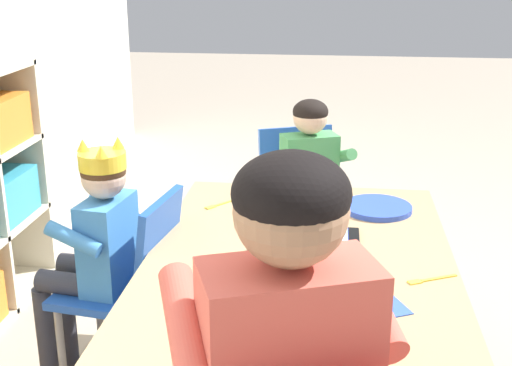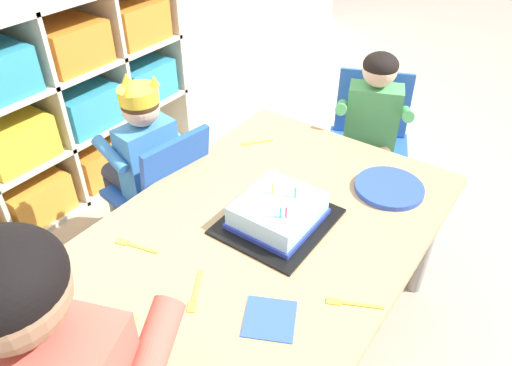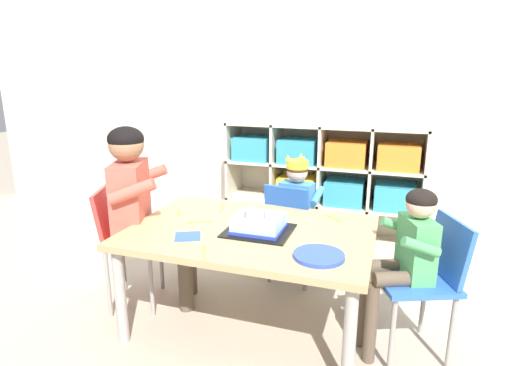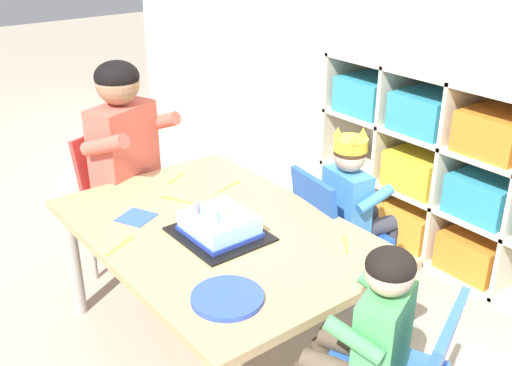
# 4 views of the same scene
# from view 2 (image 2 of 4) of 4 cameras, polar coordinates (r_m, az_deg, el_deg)

# --- Properties ---
(ground) EXTENTS (16.00, 16.00, 0.00)m
(ground) POSITION_cam_2_polar(r_m,az_deg,el_deg) (1.85, 0.62, -17.96)
(ground) COLOR tan
(storage_cubby_shelf) EXTENTS (1.52, 0.36, 0.94)m
(storage_cubby_shelf) POSITION_cam_2_polar(r_m,az_deg,el_deg) (2.40, -23.94, 7.60)
(storage_cubby_shelf) COLOR beige
(storage_cubby_shelf) RESTS_ON ground
(activity_table) EXTENTS (1.23, 0.85, 0.54)m
(activity_table) POSITION_cam_2_polar(r_m,az_deg,el_deg) (1.48, 0.75, -7.05)
(activity_table) COLOR tan
(activity_table) RESTS_ON ground
(classroom_chair_blue) EXTENTS (0.35, 0.38, 0.67)m
(classroom_chair_blue) POSITION_cam_2_polar(r_m,az_deg,el_deg) (1.86, -10.82, -1.06)
(classroom_chair_blue) COLOR #1E4CA8
(classroom_chair_blue) RESTS_ON ground
(child_with_crown) EXTENTS (0.32, 0.32, 0.83)m
(child_with_crown) POSITION_cam_2_polar(r_m,az_deg,el_deg) (1.86, -13.42, 3.55)
(child_with_crown) COLOR #3D7FBC
(child_with_crown) RESTS_ON ground
(classroom_chair_guest_side) EXTENTS (0.45, 0.44, 0.68)m
(classroom_chair_guest_side) POSITION_cam_2_polar(r_m,az_deg,el_deg) (2.15, 13.12, 5.01)
(classroom_chair_guest_side) COLOR blue
(classroom_chair_guest_side) RESTS_ON ground
(guest_at_table_side) EXTENTS (0.34, 0.34, 0.82)m
(guest_at_table_side) POSITION_cam_2_polar(r_m,az_deg,el_deg) (2.00, 13.44, 6.30)
(guest_at_table_side) COLOR #4C9E5B
(guest_at_table_side) RESTS_ON ground
(birthday_cake_on_tray) EXTENTS (0.33, 0.29, 0.12)m
(birthday_cake_on_tray) POSITION_cam_2_polar(r_m,az_deg,el_deg) (1.44, 2.61, -3.61)
(birthday_cake_on_tray) COLOR black
(birthday_cake_on_tray) RESTS_ON activity_table
(paper_plate_stack) EXTENTS (0.22, 0.22, 0.02)m
(paper_plate_stack) POSITION_cam_2_polar(r_m,az_deg,el_deg) (1.64, 15.47, -0.55)
(paper_plate_stack) COLOR blue
(paper_plate_stack) RESTS_ON activity_table
(paper_napkin_square) EXTENTS (0.17, 0.17, 0.00)m
(paper_napkin_square) POSITION_cam_2_polar(r_m,az_deg,el_deg) (1.22, 1.63, -15.75)
(paper_napkin_square) COLOR #3356B7
(paper_napkin_square) RESTS_ON activity_table
(fork_near_cake_tray) EXTENTS (0.13, 0.08, 0.00)m
(fork_near_cake_tray) POSITION_cam_2_polar(r_m,az_deg,el_deg) (1.27, -7.18, -12.88)
(fork_near_cake_tray) COLOR yellow
(fork_near_cake_tray) RESTS_ON activity_table
(fork_beside_plate_stack) EXTENTS (0.10, 0.09, 0.00)m
(fork_beside_plate_stack) POSITION_cam_2_polar(r_m,az_deg,el_deg) (1.82, -0.12, 4.81)
(fork_beside_plate_stack) COLOR yellow
(fork_beside_plate_stack) RESTS_ON activity_table
(fork_near_child_seat) EXTENTS (0.05, 0.13, 0.00)m
(fork_near_child_seat) POSITION_cam_2_polar(r_m,az_deg,el_deg) (1.43, -14.25, -7.17)
(fork_near_child_seat) COLOR yellow
(fork_near_child_seat) RESTS_ON activity_table
(fork_by_napkin) EXTENTS (0.08, 0.12, 0.00)m
(fork_by_napkin) POSITION_cam_2_polar(r_m,az_deg,el_deg) (1.26, -16.34, -15.26)
(fork_by_napkin) COLOR yellow
(fork_by_napkin) RESTS_ON activity_table
(fork_scattered_mid_table) EXTENTS (0.08, 0.13, 0.00)m
(fork_scattered_mid_table) POSITION_cam_2_polar(r_m,az_deg,el_deg) (1.27, 11.15, -13.81)
(fork_scattered_mid_table) COLOR yellow
(fork_scattered_mid_table) RESTS_ON activity_table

